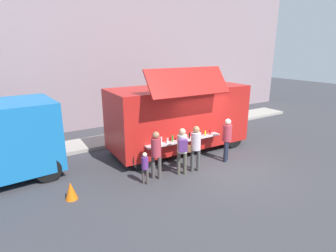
# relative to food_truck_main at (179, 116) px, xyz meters

# --- Properties ---
(ground_plane) EXTENTS (60.00, 60.00, 0.00)m
(ground_plane) POSITION_rel_food_truck_main_xyz_m (0.30, -2.53, -1.53)
(ground_plane) COLOR #38383D
(curb_strip) EXTENTS (28.00, 1.60, 0.15)m
(curb_strip) POSITION_rel_food_truck_main_xyz_m (-4.00, 2.62, -1.46)
(curb_strip) COLOR #9E998E
(curb_strip) RESTS_ON ground
(building_behind) EXTENTS (32.00, 2.40, 10.57)m
(building_behind) POSITION_rel_food_truck_main_xyz_m (-3.00, 6.52, 3.75)
(building_behind) COLOR gray
(building_behind) RESTS_ON ground
(food_truck_main) EXTENTS (5.99, 3.21, 3.67)m
(food_truck_main) POSITION_rel_food_truck_main_xyz_m (0.00, 0.00, 0.00)
(food_truck_main) COLOR red
(food_truck_main) RESTS_ON ground
(traffic_cone_orange) EXTENTS (0.36, 0.36, 0.55)m
(traffic_cone_orange) POSITION_rel_food_truck_main_xyz_m (-5.02, -1.69, -1.26)
(traffic_cone_orange) COLOR orange
(traffic_cone_orange) RESTS_ON ground
(trash_bin) EXTENTS (0.60, 0.60, 0.98)m
(trash_bin) POSITION_rel_food_truck_main_xyz_m (3.88, 2.32, -1.04)
(trash_bin) COLOR #306539
(trash_bin) RESTS_ON ground
(customer_front_ordering) EXTENTS (0.55, 0.39, 1.71)m
(customer_front_ordering) POSITION_rel_food_truck_main_xyz_m (-0.74, -2.13, -0.52)
(customer_front_ordering) COLOR #474745
(customer_front_ordering) RESTS_ON ground
(customer_mid_with_backpack) EXTENTS (0.47, 0.56, 1.71)m
(customer_mid_with_backpack) POSITION_rel_food_truck_main_xyz_m (-1.31, -2.11, -0.49)
(customer_mid_with_backpack) COLOR #4C4A3F
(customer_mid_with_backpack) RESTS_ON ground
(customer_rear_waiting) EXTENTS (0.35, 0.35, 1.70)m
(customer_rear_waiting) POSITION_rel_food_truck_main_xyz_m (-2.22, -1.89, -0.52)
(customer_rear_waiting) COLOR #4C4644
(customer_rear_waiting) RESTS_ON ground
(customer_extra_browsing) EXTENTS (0.35, 0.35, 1.73)m
(customer_extra_browsing) POSITION_rel_food_truck_main_xyz_m (0.89, -2.03, -0.50)
(customer_extra_browsing) COLOR #1F2335
(customer_extra_browsing) RESTS_ON ground
(child_near_queue) EXTENTS (0.23, 0.23, 1.11)m
(child_near_queue) POSITION_rel_food_truck_main_xyz_m (-2.72, -2.03, -0.87)
(child_near_queue) COLOR #4E433E
(child_near_queue) RESTS_ON ground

